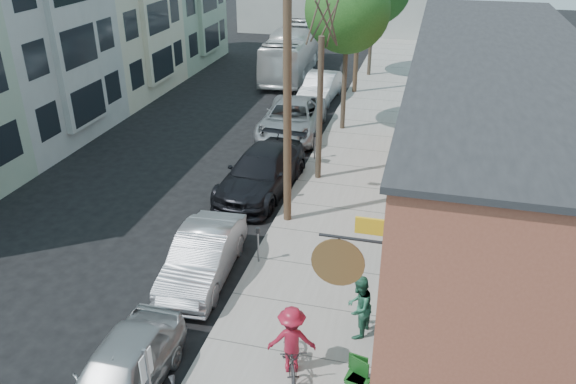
% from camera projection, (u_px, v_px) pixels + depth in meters
% --- Properties ---
extents(ground, '(120.00, 120.00, 0.00)m').
position_uv_depth(ground, '(171.00, 287.00, 17.05)').
color(ground, black).
extents(sidewalk, '(4.50, 58.00, 0.15)m').
position_uv_depth(sidewalk, '(360.00, 159.00, 25.58)').
color(sidewalk, gray).
rests_on(sidewalk, ground).
extents(cafe_building, '(6.60, 20.20, 6.61)m').
position_uv_depth(cafe_building, '(488.00, 154.00, 17.87)').
color(cafe_building, '#A0523B').
rests_on(cafe_building, ground).
extents(apartment_row, '(6.30, 32.00, 9.00)m').
position_uv_depth(apartment_row, '(71.00, 31.00, 29.77)').
color(apartment_row, '#9BAE93').
rests_on(apartment_row, ground).
extents(parking_meter_near, '(0.14, 0.14, 1.24)m').
position_uv_depth(parking_meter_near, '(258.00, 239.00, 17.65)').
color(parking_meter_near, slate).
rests_on(parking_meter_near, sidewalk).
extents(parking_meter_far, '(0.14, 0.14, 1.24)m').
position_uv_depth(parking_meter_far, '(315.00, 141.00, 25.08)').
color(parking_meter_far, slate).
rests_on(parking_meter_far, sidewalk).
extents(utility_pole_near, '(3.57, 0.28, 10.00)m').
position_uv_depth(utility_pole_near, '(286.00, 77.00, 18.15)').
color(utility_pole_near, '#503A28').
rests_on(utility_pole_near, sidewalk).
extents(utility_pole_far, '(1.80, 0.28, 10.00)m').
position_uv_depth(utility_pole_far, '(359.00, 4.00, 32.51)').
color(utility_pole_far, '#503A28').
rests_on(utility_pole_far, sidewalk).
extents(tree_bare, '(0.24, 0.24, 5.86)m').
position_uv_depth(tree_bare, '(320.00, 111.00, 22.38)').
color(tree_bare, '#44392C').
rests_on(tree_bare, sidewalk).
extents(tree_leafy_mid, '(4.05, 4.05, 7.91)m').
position_uv_depth(tree_leafy_mid, '(348.00, 10.00, 26.41)').
color(tree_leafy_mid, '#44392C').
rests_on(tree_leafy_mid, sidewalk).
extents(patio_chair_a, '(0.66, 0.66, 0.88)m').
position_uv_depth(patio_chair_a, '(358.00, 381.00, 12.86)').
color(patio_chair_a, '#134717').
rests_on(patio_chair_a, sidewalk).
extents(patio_chair_b, '(0.58, 0.58, 0.88)m').
position_uv_depth(patio_chair_b, '(356.00, 376.00, 12.99)').
color(patio_chair_b, '#134717').
rests_on(patio_chair_b, sidewalk).
extents(patron_green, '(0.84, 0.99, 1.80)m').
position_uv_depth(patron_green, '(359.00, 307.00, 14.53)').
color(patron_green, '#2C6F53').
rests_on(patron_green, sidewalk).
extents(cyclist, '(1.30, 0.93, 1.81)m').
position_uv_depth(cyclist, '(292.00, 340.00, 13.40)').
color(cyclist, maroon).
rests_on(cyclist, sidewalk).
extents(cyclist_bike, '(1.19, 1.90, 0.94)m').
position_uv_depth(cyclist_bike, '(292.00, 354.00, 13.60)').
color(cyclist_bike, black).
rests_on(cyclist_bike, sidewalk).
extents(car_0, '(1.77, 4.33, 1.47)m').
position_uv_depth(car_0, '(121.00, 373.00, 12.89)').
color(car_0, '#999CA0').
rests_on(car_0, ground).
extents(car_1, '(1.93, 4.73, 1.52)m').
position_uv_depth(car_1, '(203.00, 256.00, 17.17)').
color(car_1, '#B4B4BD').
rests_on(car_1, ground).
extents(car_2, '(2.87, 6.01, 1.69)m').
position_uv_depth(car_2, '(262.00, 172.00, 22.49)').
color(car_2, black).
rests_on(car_2, ground).
extents(car_3, '(3.21, 6.35, 1.72)m').
position_uv_depth(car_3, '(292.00, 119.00, 28.20)').
color(car_3, '#9A9DA1').
rests_on(car_3, ground).
extents(car_4, '(1.92, 4.96, 1.61)m').
position_uv_depth(car_4, '(321.00, 87.00, 33.39)').
color(car_4, '#A9ADB1').
rests_on(car_4, ground).
extents(bus, '(3.21, 11.04, 3.04)m').
position_uv_depth(bus, '(293.00, 51.00, 38.72)').
color(bus, white).
rests_on(bus, ground).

